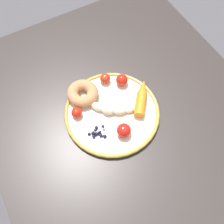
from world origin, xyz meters
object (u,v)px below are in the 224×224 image
carrot_orange (142,97)px  blueberry_pile (97,133)px  tomato_extra (122,80)px  tomato_far (104,79)px  donut (83,93)px  plate (112,112)px  tomato_mid (124,130)px  tomato_near (77,113)px  dining_table (123,124)px  banana (109,108)px

carrot_orange → blueberry_pile: size_ratio=2.18×
tomato_extra → carrot_orange: bearing=-165.2°
tomato_far → donut: bearing=101.3°
carrot_orange → blueberry_pile: carrot_orange is taller
blueberry_pile → plate: bearing=-60.1°
donut → tomato_mid: 0.18m
tomato_near → donut: bearing=-41.4°
dining_table → banana: banana is taller
plate → blueberry_pile: (-0.04, 0.08, 0.01)m
plate → tomato_near: (0.04, 0.10, 0.02)m
dining_table → tomato_near: bearing=67.4°
donut → tomato_far: (0.02, -0.09, -0.00)m
tomato_far → blueberry_pile: bearing=145.7°
dining_table → banana: 0.12m
blueberry_pile → tomato_extra: (0.12, -0.16, 0.01)m
carrot_orange → tomato_near: same height
tomato_near → carrot_orange: bearing=-103.9°
blueberry_pile → tomato_mid: size_ratio=1.30×
donut → tomato_extra: (-0.02, -0.14, 0.00)m
banana → donut: bearing=29.5°
banana → tomato_mid: size_ratio=3.23×
donut → tomato_far: bearing=-78.7°
tomato_near → tomato_far: bearing=-62.2°
tomato_extra → dining_table: bearing=154.4°
banana → tomato_extra: (0.07, -0.09, 0.01)m
plate → tomato_far: bearing=-15.6°
donut → carrot_orange: bearing=-123.2°
tomato_near → tomato_extra: size_ratio=0.86×
carrot_orange → tomato_mid: tomato_mid is taller
tomato_mid → tomato_near: bearing=37.7°
carrot_orange → tomato_near: size_ratio=3.63×
tomato_far → banana: bearing=159.7°
carrot_orange → tomato_near: (0.05, 0.21, 0.00)m
blueberry_pile → tomato_far: (0.16, -0.11, 0.01)m
tomato_mid → tomato_extra: tomato_mid is taller
donut → tomato_far: donut is taller
carrot_orange → donut: size_ratio=1.22×
dining_table → blueberry_pile: size_ratio=17.79×
carrot_orange → donut: 0.19m
banana → blueberry_pile: 0.09m
carrot_orange → banana: bearing=80.5°
donut → tomato_mid: size_ratio=2.32×
donut → tomato_extra: bearing=-97.2°
banana → tomato_near: tomato_near is taller
dining_table → carrot_orange: 0.14m
blueberry_pile → tomato_mid: tomato_mid is taller
tomato_near → plate: bearing=-113.2°
dining_table → tomato_mid: 0.15m
plate → blueberry_pile: bearing=119.9°
plate → banana: banana is taller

